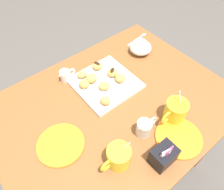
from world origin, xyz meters
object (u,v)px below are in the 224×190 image
at_px(coffee_mug_yellow_left, 175,111).
at_px(chocolate_sauce_pitcher, 66,75).
at_px(dining_table, 114,120).
at_px(cream_pitcher_white, 145,127).
at_px(beignet_7, 82,75).
at_px(beignet_5, 112,73).
at_px(beignet_2, 97,66).
at_px(coffee_mug_yellow_right, 118,156).
at_px(ice_cream_bowl, 141,47).
at_px(beignet_6, 84,84).
at_px(saucer_orange_left, 179,138).
at_px(sugar_caddy, 163,156).
at_px(beignet_3, 105,101).
at_px(beignet_0, 104,86).
at_px(pastry_plate_square, 105,83).
at_px(saucer_orange_right, 61,144).
at_px(beignet_4, 91,78).
at_px(beignet_1, 120,78).

height_order(coffee_mug_yellow_left, chocolate_sauce_pitcher, coffee_mug_yellow_left).
bearing_deg(dining_table, cream_pitcher_white, 92.15).
relative_size(chocolate_sauce_pitcher, beignet_7, 1.93).
height_order(beignet_5, beignet_7, beignet_5).
distance_m(beignet_2, beignet_7, 0.09).
distance_m(coffee_mug_yellow_left, beignet_2, 0.45).
relative_size(coffee_mug_yellow_right, ice_cream_bowl, 1.10).
xyz_separation_m(coffee_mug_yellow_right, beignet_6, (-0.11, -0.38, -0.01)).
bearing_deg(saucer_orange_left, cream_pitcher_white, -51.41).
xyz_separation_m(sugar_caddy, beignet_3, (0.00, -0.33, -0.01)).
xyz_separation_m(dining_table, beignet_2, (-0.07, -0.22, 0.16)).
bearing_deg(beignet_6, beignet_0, 135.48).
bearing_deg(chocolate_sauce_pitcher, sugar_caddy, 95.46).
bearing_deg(chocolate_sauce_pitcher, ice_cream_bowl, 169.39).
bearing_deg(saucer_orange_left, beignet_0, -79.18).
xyz_separation_m(dining_table, pastry_plate_square, (-0.05, -0.12, 0.13)).
height_order(sugar_caddy, saucer_orange_right, sugar_caddy).
bearing_deg(chocolate_sauce_pitcher, beignet_6, 107.73).
height_order(dining_table, beignet_7, beignet_7).
distance_m(sugar_caddy, ice_cream_bowl, 0.63).
height_order(chocolate_sauce_pitcher, saucer_orange_left, chocolate_sauce_pitcher).
bearing_deg(beignet_0, coffee_mug_yellow_right, 60.22).
xyz_separation_m(beignet_2, beignet_4, (0.07, 0.05, 0.00)).
relative_size(coffee_mug_yellow_left, beignet_1, 2.72).
xyz_separation_m(ice_cream_bowl, beignet_5, (0.24, 0.05, -0.01)).
bearing_deg(coffee_mug_yellow_left, ice_cream_bowl, -115.68).
relative_size(coffee_mug_yellow_right, saucer_orange_right, 0.70).
relative_size(beignet_3, beignet_5, 0.87).
relative_size(pastry_plate_square, saucer_orange_right, 1.49).
relative_size(coffee_mug_yellow_left, chocolate_sauce_pitcher, 1.61).
relative_size(saucer_orange_left, beignet_3, 3.97).
bearing_deg(beignet_4, beignet_3, 77.78).
distance_m(chocolate_sauce_pitcher, beignet_4, 0.13).
relative_size(dining_table, beignet_5, 19.45).
height_order(cream_pitcher_white, chocolate_sauce_pitcher, cream_pitcher_white).
relative_size(coffee_mug_yellow_left, sugar_caddy, 1.39).
height_order(coffee_mug_yellow_right, chocolate_sauce_pitcher, coffee_mug_yellow_right).
relative_size(saucer_orange_right, beignet_6, 3.76).
bearing_deg(pastry_plate_square, coffee_mug_yellow_left, 107.48).
height_order(coffee_mug_yellow_left, beignet_7, coffee_mug_yellow_left).
xyz_separation_m(beignet_2, beignet_5, (-0.03, 0.09, -0.00)).
xyz_separation_m(coffee_mug_yellow_right, beignet_3, (-0.13, -0.23, -0.01)).
bearing_deg(beignet_4, beignet_6, 11.82).
height_order(coffee_mug_yellow_left, coffee_mug_yellow_right, coffee_mug_yellow_left).
bearing_deg(coffee_mug_yellow_right, beignet_7, -107.48).
height_order(pastry_plate_square, coffee_mug_yellow_right, coffee_mug_yellow_right).
bearing_deg(coffee_mug_yellow_left, pastry_plate_square, -72.52).
relative_size(pastry_plate_square, beignet_4, 5.05).
relative_size(cream_pitcher_white, beignet_3, 2.22).
bearing_deg(cream_pitcher_white, coffee_mug_yellow_right, 9.65).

